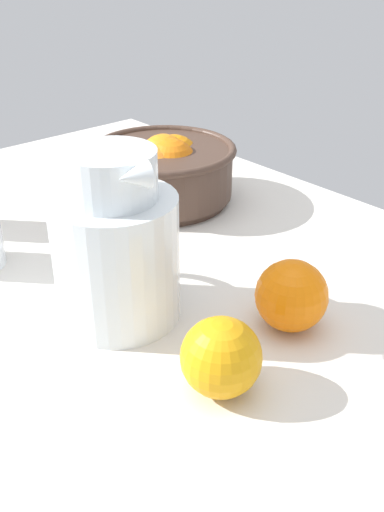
# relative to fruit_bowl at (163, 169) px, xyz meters

# --- Properties ---
(ground_plane) EXTENTS (1.33, 0.83, 0.03)m
(ground_plane) POSITION_rel_fruit_bowl_xyz_m (0.25, -0.18, -0.07)
(ground_plane) COLOR silver
(fruit_bowl) EXTENTS (0.23, 0.23, 0.11)m
(fruit_bowl) POSITION_rel_fruit_bowl_xyz_m (0.00, 0.00, 0.00)
(fruit_bowl) COLOR #473328
(fruit_bowl) RESTS_ON ground_plane
(juice_pitcher) EXTENTS (0.19, 0.14, 0.20)m
(juice_pitcher) POSITION_rel_fruit_bowl_xyz_m (0.22, -0.24, 0.02)
(juice_pitcher) COLOR white
(juice_pitcher) RESTS_ON ground_plane
(loose_orange_0) EXTENTS (0.08, 0.08, 0.08)m
(loose_orange_0) POSITION_rel_fruit_bowl_xyz_m (0.38, -0.24, -0.02)
(loose_orange_0) COLOR orange
(loose_orange_0) RESTS_ON ground_plane
(loose_orange_1) EXTENTS (0.08, 0.08, 0.08)m
(loose_orange_1) POSITION_rel_fruit_bowl_xyz_m (0.36, -0.11, -0.01)
(loose_orange_1) COLOR orange
(loose_orange_1) RESTS_ON ground_plane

